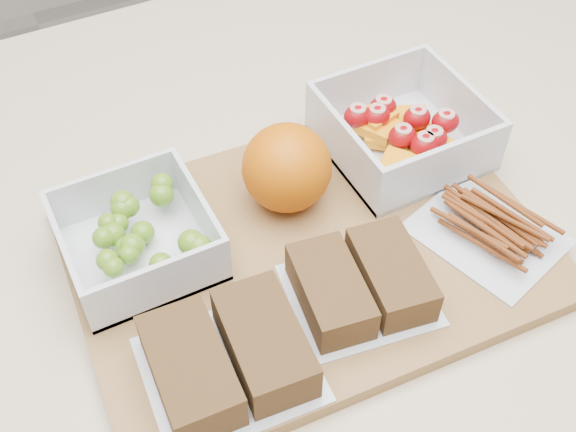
% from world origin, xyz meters
% --- Properties ---
extents(cutting_board, '(0.44, 0.32, 0.02)m').
position_xyz_m(cutting_board, '(-0.00, -0.03, 0.91)').
color(cutting_board, olive).
rests_on(cutting_board, counter).
extents(grape_container, '(0.13, 0.13, 0.05)m').
position_xyz_m(grape_container, '(-0.14, 0.03, 0.94)').
color(grape_container, silver).
rests_on(grape_container, cutting_board).
extents(fruit_container, '(0.14, 0.14, 0.06)m').
position_xyz_m(fruit_container, '(0.14, 0.04, 0.94)').
color(fruit_container, silver).
rests_on(fruit_container, cutting_board).
extents(orange, '(0.08, 0.08, 0.08)m').
position_xyz_m(orange, '(0.01, 0.03, 0.96)').
color(orange, '#CE5D04').
rests_on(orange, cutting_board).
extents(sandwich_bag_left, '(0.14, 0.13, 0.04)m').
position_xyz_m(sandwich_bag_left, '(-0.12, -0.11, 0.94)').
color(sandwich_bag_left, silver).
rests_on(sandwich_bag_left, cutting_board).
extents(sandwich_bag_center, '(0.13, 0.12, 0.04)m').
position_xyz_m(sandwich_bag_center, '(0.01, -0.10, 0.93)').
color(sandwich_bag_center, silver).
rests_on(sandwich_bag_center, cutting_board).
extents(pretzel_bag, '(0.14, 0.15, 0.03)m').
position_xyz_m(pretzel_bag, '(0.15, -0.09, 0.93)').
color(pretzel_bag, silver).
rests_on(pretzel_bag, cutting_board).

